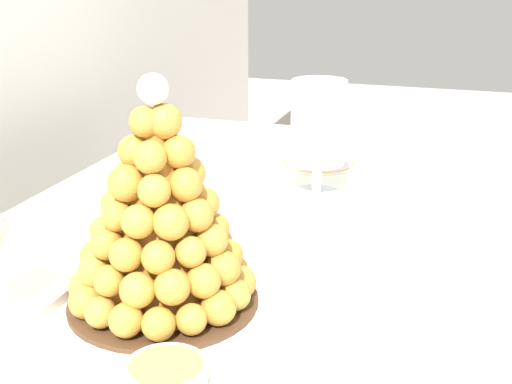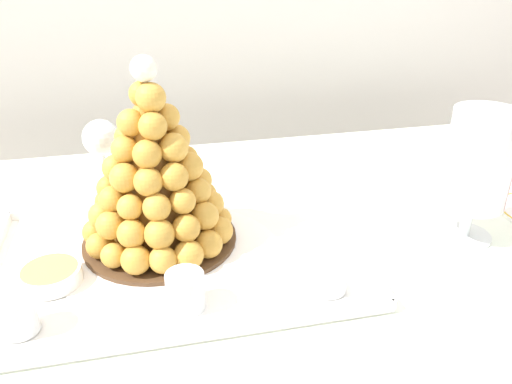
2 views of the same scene
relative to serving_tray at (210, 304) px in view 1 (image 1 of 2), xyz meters
The scene contains 8 objects.
buffet_table 0.26m from the serving_tray, ahead, with size 1.76×1.03×0.80m.
serving_tray is the anchor object (origin of this frame).
croquembouche 0.15m from the serving_tray, 110.11° to the left, with size 0.28×0.28×0.34m.
dessert_cup_mid_left 0.14m from the serving_tray, 87.94° to the right, with size 0.06×0.06×0.06m.
dessert_cup_centre 0.27m from the serving_tray, 31.17° to the right, with size 0.06×0.06×0.05m.
creme_brulee_ramekin 0.21m from the serving_tray, behind, with size 0.10×0.10×0.03m.
macaron_goblet 0.56m from the serving_tray, ahead, with size 0.12×0.12×0.25m.
fruit_tart_plate 0.75m from the serving_tray, ahead, with size 0.18×0.18×0.05m.
Camera 1 is at (-1.08, -0.37, 1.29)m, focal length 47.76 mm.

